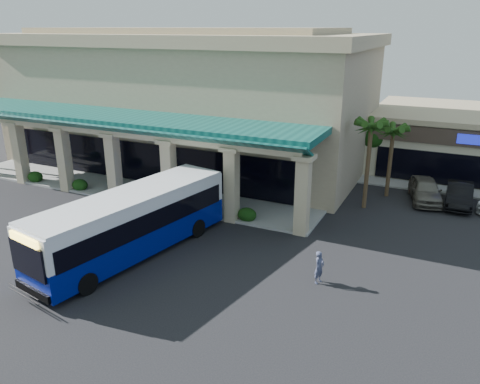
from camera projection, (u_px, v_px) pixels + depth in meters
The scene contains 10 objects.
ground at pixel (165, 250), 25.33m from camera, with size 110.00×110.00×0.00m, color black.
main_building at pixel (188, 97), 40.29m from camera, with size 30.80×14.80×11.35m, color tan, non-canonical shape.
arcade at pixel (122, 154), 33.39m from camera, with size 30.00×6.20×5.70m, color #0B433F, non-canonical shape.
palm_0 at pixel (368, 160), 30.19m from camera, with size 2.40×2.40×6.60m, color #1A3A0F, non-canonical shape.
palm_1 at pixel (391, 157), 32.48m from camera, with size 2.40×2.40×5.80m, color #1A3A0F, non-canonical shape.
broadleaf_tree at pixel (374, 145), 37.71m from camera, with size 2.60×2.60×4.81m, color black, non-canonical shape.
transit_bus at pixel (133, 224), 24.39m from camera, with size 2.84×12.21×3.41m, color #021179, non-canonical shape.
pedestrian at pixel (319, 267), 21.87m from camera, with size 0.59×0.39×1.61m, color #3C425D.
car_silver at pixel (425, 190), 32.21m from camera, with size 1.90×4.73×1.61m, color #615D52.
car_white at pixel (459, 194), 31.49m from camera, with size 1.60×4.60×1.52m, color black.
Camera 1 is at (13.42, -18.90, 11.45)m, focal length 35.00 mm.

